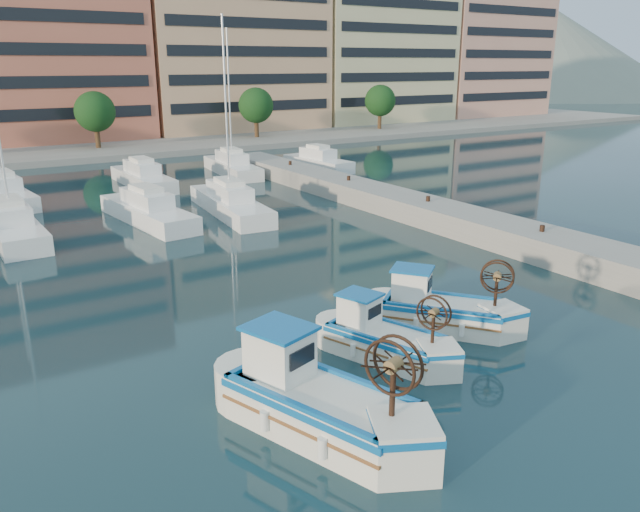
{
  "coord_description": "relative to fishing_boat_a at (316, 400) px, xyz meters",
  "views": [
    {
      "loc": [
        -11.25,
        -12.46,
        8.84
      ],
      "look_at": [
        1.46,
        7.51,
        1.5
      ],
      "focal_mm": 35.0,
      "sensor_mm": 36.0,
      "label": 1
    }
  ],
  "objects": [
    {
      "name": "ground",
      "position": [
        4.01,
        0.9,
        -0.88
      ],
      "size": [
        300.0,
        300.0,
        0.0
      ],
      "primitive_type": "plane",
      "color": "#1A3844",
      "rests_on": "ground"
    },
    {
      "name": "quay",
      "position": [
        17.01,
        8.9,
        -0.28
      ],
      "size": [
        3.0,
        60.0,
        1.2
      ],
      "primitive_type": "cube",
      "color": "gray",
      "rests_on": "ground"
    },
    {
      "name": "waterfront",
      "position": [
        13.24,
        65.94,
        10.22
      ],
      "size": [
        180.0,
        40.0,
        25.6
      ],
      "color": "gray",
      "rests_on": "ground"
    },
    {
      "name": "hill_east",
      "position": [
        144.01,
        110.9,
        -0.88
      ],
      "size": [
        160.0,
        160.0,
        50.0
      ],
      "primitive_type": "cone",
      "color": "slate",
      "rests_on": "ground"
    },
    {
      "name": "yacht_marina",
      "position": [
        0.87,
        28.53,
        -0.35
      ],
      "size": [
        38.28,
        23.38,
        11.5
      ],
      "color": "white",
      "rests_on": "ground"
    },
    {
      "name": "fishing_boat_a",
      "position": [
        0.0,
        0.0,
        0.0
      ],
      "size": [
        3.53,
        5.29,
        3.2
      ],
      "rotation": [
        0.0,
        0.0,
        0.32
      ],
      "color": "silver",
      "rests_on": "ground"
    },
    {
      "name": "fishing_boat_b",
      "position": [
        3.94,
        2.34,
        -0.21
      ],
      "size": [
        2.77,
        4.06,
        2.45
      ],
      "rotation": [
        0.0,
        0.0,
        0.34
      ],
      "color": "silver",
      "rests_on": "ground"
    },
    {
      "name": "fishing_boat_c",
      "position": [
        6.97,
        3.1,
        -0.15
      ],
      "size": [
        3.89,
        4.27,
        2.67
      ],
      "rotation": [
        0.0,
        0.0,
        0.67
      ],
      "color": "silver",
      "rests_on": "ground"
    }
  ]
}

